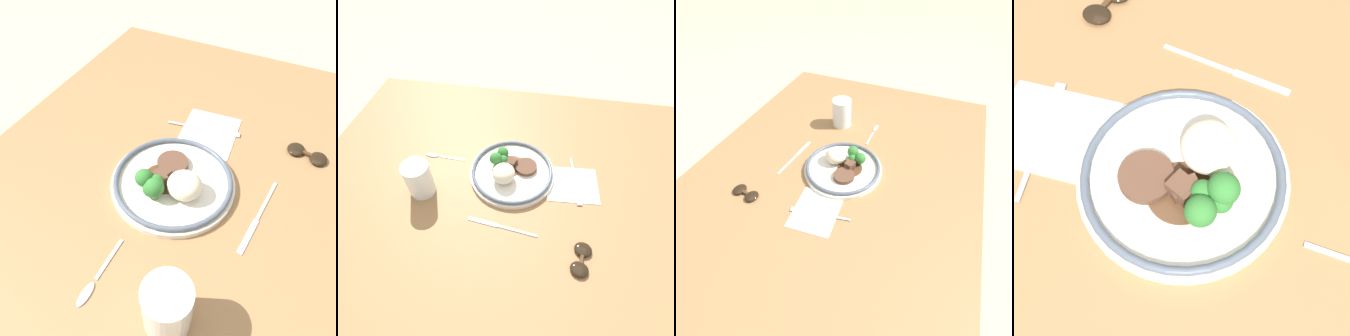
# 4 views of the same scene
# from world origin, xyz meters

# --- Properties ---
(ground_plane) EXTENTS (8.00, 8.00, 0.00)m
(ground_plane) POSITION_xyz_m (0.00, 0.00, 0.00)
(ground_plane) COLOR tan
(dining_table) EXTENTS (1.33, 1.01, 0.05)m
(dining_table) POSITION_xyz_m (0.00, 0.00, 0.02)
(dining_table) COLOR olive
(dining_table) RESTS_ON ground
(napkin) EXTENTS (0.18, 0.15, 0.00)m
(napkin) POSITION_xyz_m (-0.22, -0.01, 0.05)
(napkin) COLOR white
(napkin) RESTS_ON dining_table
(plate) EXTENTS (0.28, 0.28, 0.07)m
(plate) POSITION_xyz_m (-0.01, -0.02, 0.07)
(plate) COLOR silver
(plate) RESTS_ON dining_table
(juice_glass) EXTENTS (0.08, 0.08, 0.12)m
(juice_glass) POSITION_xyz_m (0.25, 0.09, 0.10)
(juice_glass) COLOR yellow
(juice_glass) RESTS_ON dining_table
(fork) EXTENTS (0.04, 0.19, 0.00)m
(fork) POSITION_xyz_m (-0.23, -0.01, 0.05)
(fork) COLOR #B7B7BC
(fork) RESTS_ON napkin
(knife) EXTENTS (0.21, 0.03, 0.00)m
(knife) POSITION_xyz_m (-0.01, 0.18, 0.05)
(knife) COLOR #B7B7BC
(knife) RESTS_ON dining_table
(spoon) EXTENTS (0.15, 0.02, 0.01)m
(spoon) POSITION_xyz_m (0.26, -0.06, 0.05)
(spoon) COLOR #B7B7BC
(spoon) RESTS_ON dining_table
(sunglasses) EXTENTS (0.07, 0.11, 0.01)m
(sunglasses) POSITION_xyz_m (-0.24, 0.24, 0.05)
(sunglasses) COLOR black
(sunglasses) RESTS_ON dining_table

